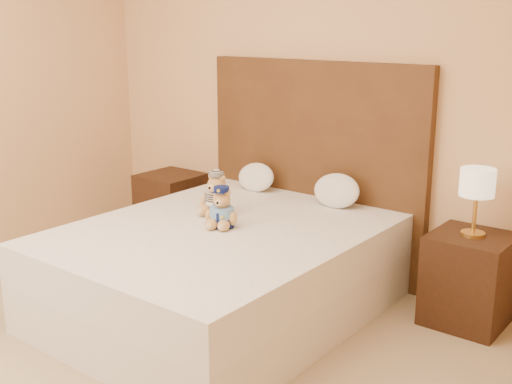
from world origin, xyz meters
TOP-DOWN VIEW (x-y plane):
  - room_walls at (0.00, 0.46)m, footprint 4.04×4.52m
  - bed at (0.00, 1.20)m, footprint 1.60×2.00m
  - headboard at (0.00, 2.21)m, footprint 1.75×0.08m
  - nightstand_left at (-1.25, 2.00)m, footprint 0.45×0.45m
  - nightstand_right at (1.25, 2.00)m, footprint 0.45×0.45m
  - lamp at (1.25, 2.00)m, footprint 0.20×0.20m
  - teddy_police at (-0.01, 1.22)m, footprint 0.27×0.26m
  - teddy_prisoner at (-0.21, 1.40)m, footprint 0.26×0.25m
  - pillow_left at (-0.38, 2.03)m, footprint 0.31×0.20m
  - pillow_right at (0.30, 2.03)m, footprint 0.34×0.22m

SIDE VIEW (x-z plane):
  - nightstand_left at x=-1.25m, z-range 0.00..0.55m
  - nightstand_right at x=1.25m, z-range 0.00..0.55m
  - bed at x=0.00m, z-range 0.00..0.55m
  - pillow_left at x=-0.38m, z-range 0.55..0.77m
  - pillow_right at x=0.30m, z-range 0.55..0.79m
  - teddy_police at x=-0.01m, z-range 0.55..0.80m
  - teddy_prisoner at x=-0.21m, z-range 0.55..0.82m
  - headboard at x=0.00m, z-range 0.00..1.50m
  - lamp at x=1.25m, z-range 0.65..1.05m
  - room_walls at x=0.00m, z-range 0.45..3.17m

